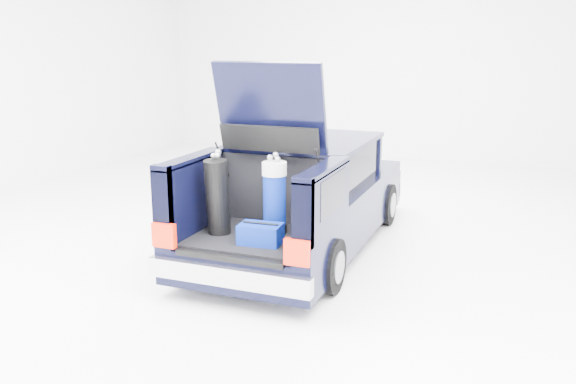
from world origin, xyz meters
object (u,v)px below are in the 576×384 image
at_px(black_golf_bag, 217,197).
at_px(blue_golf_bag, 275,197).
at_px(red_suitcase, 311,208).
at_px(blue_duffel, 261,234).
at_px(car, 304,196).

height_order(black_golf_bag, blue_golf_bag, black_golf_bag).
height_order(red_suitcase, blue_duffel, red_suitcase).
distance_m(red_suitcase, blue_golf_bag, 0.44).
bearing_deg(car, red_suitcase, -67.26).
distance_m(car, red_suitcase, 1.31).
xyz_separation_m(car, black_golf_bag, (-0.42, -1.66, 0.35)).
xyz_separation_m(red_suitcase, blue_duffel, (-0.34, -0.62, -0.15)).
relative_size(black_golf_bag, blue_golf_bag, 1.03).
relative_size(car, blue_duffel, 9.99).
bearing_deg(blue_duffel, black_golf_bag, 161.01).
height_order(car, blue_golf_bag, car).
xyz_separation_m(red_suitcase, blue_golf_bag, (-0.35, -0.21, 0.15)).
bearing_deg(car, blue_golf_bag, -83.84).
height_order(car, red_suitcase, car).
bearing_deg(blue_golf_bag, red_suitcase, 53.91).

